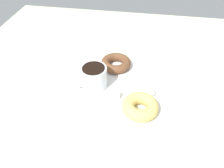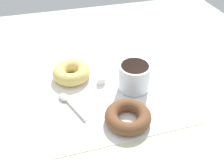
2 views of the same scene
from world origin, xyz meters
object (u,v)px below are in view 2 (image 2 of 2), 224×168
at_px(donut_far, 72,72).
at_px(donut_near_cup, 126,117).
at_px(coffee_cup, 135,76).
at_px(sugar_cube, 101,80).
at_px(spoon, 67,101).

bearing_deg(donut_far, donut_near_cup, 25.75).
xyz_separation_m(coffee_cup, sugar_cube, (-0.04, -0.08, -0.03)).
distance_m(donut_far, sugar_cube, 0.09).
relative_size(donut_far, sugar_cube, 5.70).
bearing_deg(coffee_cup, spoon, -86.63).
bearing_deg(coffee_cup, donut_far, -118.78).
xyz_separation_m(spoon, sugar_cube, (-0.05, 0.10, 0.01)).
distance_m(donut_near_cup, donut_far, 0.23).
height_order(donut_far, sugar_cube, donut_far).
xyz_separation_m(donut_far, sugar_cube, (0.05, 0.08, -0.01)).
distance_m(spoon, sugar_cube, 0.12).
xyz_separation_m(donut_far, spoon, (0.10, -0.03, -0.01)).
relative_size(donut_near_cup, sugar_cube, 5.82).
distance_m(donut_far, spoon, 0.10).
height_order(spoon, sugar_cube, sugar_cube).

